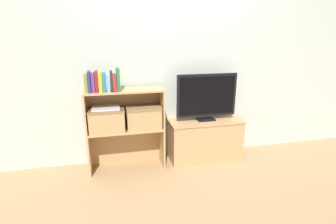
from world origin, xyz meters
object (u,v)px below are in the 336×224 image
book_mustard (100,82)px  storage_basket_left (107,119)px  laptop (106,108)px  book_crimson (115,83)px  storage_basket_right (144,116)px  book_maroon (97,81)px  book_olive (86,83)px  book_plum (93,82)px  book_teal (104,82)px  book_charcoal (111,81)px  tv (207,96)px  book_navy (89,82)px  book_skyblue (108,83)px  book_forest (118,80)px  tv_stand (205,139)px

book_mustard → storage_basket_left: book_mustard is taller
laptop → storage_basket_left: bearing=0.0°
book_mustard → book_crimson: (0.15, 0.00, -0.02)m
book_mustard → storage_basket_right: bearing=4.4°
book_maroon → storage_basket_right: (0.49, 0.03, -0.43)m
book_mustard → storage_basket_right: 0.62m
book_olive → book_plum: (0.07, 0.00, 0.00)m
book_mustard → laptop: (0.04, 0.03, -0.30)m
book_teal → book_crimson: bearing=0.0°
book_olive → storage_basket_right: (0.59, 0.03, -0.42)m
book_olive → book_mustard: 0.14m
book_charcoal → tv: bearing=4.0°
book_mustard → storage_basket_left: size_ratio=0.54×
book_navy → laptop: 0.34m
book_olive → book_crimson: 0.29m
book_maroon → book_olive: bearing=180.0°
book_skyblue → book_forest: size_ratio=0.73×
tv_stand → book_forest: book_forest is taller
book_charcoal → storage_basket_left: (-0.08, 0.03, -0.43)m
tv → book_skyblue: 1.17m
book_teal → storage_basket_left: bearing=96.8°
book_maroon → book_teal: (0.08, 0.00, -0.01)m
laptop → book_plum: bearing=-162.5°
book_navy → book_mustard: (0.11, 0.00, -0.00)m
tv → book_mustard: book_mustard is taller
book_mustard → storage_basket_left: 0.43m
book_mustard → laptop: size_ratio=0.71×
book_olive → storage_basket_left: bearing=10.9°
book_plum → book_skyblue: size_ratio=1.16×
book_plum → laptop: 0.32m
tv → book_crimson: bearing=-175.9°
tv_stand → book_skyblue: 1.39m
book_olive → book_mustard: (0.14, 0.00, 0.01)m
tv_stand → book_navy: 1.56m
book_plum → storage_basket_right: 0.67m
book_plum → storage_basket_right: (0.52, 0.03, -0.42)m
book_skyblue → book_olive: bearing=180.0°
tv_stand → book_charcoal: size_ratio=4.26×
book_charcoal → book_crimson: bearing=0.0°
book_plum → book_mustard: book_mustard is taller
book_plum → book_forest: (0.26, 0.00, 0.02)m
book_charcoal → storage_basket_right: 0.54m
tv_stand → book_plum: size_ratio=4.47×
tv → storage_basket_right: 0.80m
tv_stand → book_skyblue: book_skyblue is taller
tv → book_teal: book_teal is taller
book_charcoal → book_maroon: bearing=180.0°
book_navy → book_charcoal: (0.23, -0.00, -0.00)m
laptop → book_charcoal: bearing=-23.9°
book_olive → book_maroon: bearing=-0.0°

